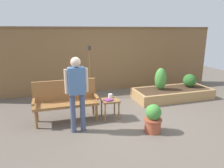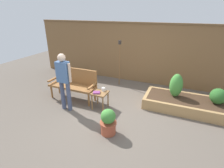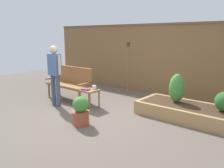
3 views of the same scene
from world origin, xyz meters
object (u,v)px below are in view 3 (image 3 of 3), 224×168
at_px(side_table, 90,93).
at_px(tiki_torch, 128,59).
at_px(cup_on_table, 94,87).
at_px(potted_boxwood, 81,111).
at_px(shrub_near_bench, 177,88).
at_px(person_by_bench, 55,71).
at_px(garden_bench, 70,81).
at_px(book_on_table, 86,89).

height_order(side_table, tiki_torch, tiki_torch).
relative_size(cup_on_table, tiki_torch, 0.08).
xyz_separation_m(potted_boxwood, tiki_torch, (-0.77, 2.68, 0.81)).
bearing_deg(shrub_near_bench, tiki_torch, 157.28).
bearing_deg(person_by_bench, tiki_torch, 72.21).
bearing_deg(side_table, shrub_near_bench, 26.63).
xyz_separation_m(side_table, cup_on_table, (0.04, 0.12, 0.13)).
bearing_deg(garden_bench, side_table, -13.21).
height_order(book_on_table, shrub_near_bench, shrub_near_bench).
height_order(side_table, shrub_near_bench, shrub_near_bench).
relative_size(cup_on_table, shrub_near_bench, 0.20).
xyz_separation_m(book_on_table, potted_boxwood, (0.71, -0.83, -0.20)).
height_order(garden_bench, shrub_near_bench, shrub_near_bench).
distance_m(garden_bench, side_table, 1.04).
xyz_separation_m(tiki_torch, person_by_bench, (-0.70, -2.19, -0.17)).
height_order(book_on_table, person_by_bench, person_by_bench).
bearing_deg(person_by_bench, potted_boxwood, -18.33).
bearing_deg(potted_boxwood, tiki_torch, 105.99).
xyz_separation_m(cup_on_table, person_by_bench, (-0.86, -0.54, 0.41)).
bearing_deg(garden_bench, shrub_near_bench, 13.79).
height_order(cup_on_table, tiki_torch, tiki_torch).
height_order(tiki_torch, person_by_bench, tiki_torch).
height_order(shrub_near_bench, person_by_bench, person_by_bench).
bearing_deg(person_by_bench, cup_on_table, 32.21).
relative_size(shrub_near_bench, person_by_bench, 0.42).
bearing_deg(side_table, garden_bench, 166.79).
distance_m(garden_bench, person_by_bench, 0.78).
height_order(cup_on_table, shrub_near_bench, shrub_near_bench).
distance_m(garden_bench, shrub_near_bench, 2.96).
distance_m(book_on_table, potted_boxwood, 1.11).
xyz_separation_m(garden_bench, potted_boxwood, (1.65, -1.14, -0.25)).
bearing_deg(shrub_near_bench, cup_on_table, -155.94).
relative_size(side_table, book_on_table, 2.57).
distance_m(book_on_table, person_by_bench, 0.94).
bearing_deg(shrub_near_bench, garden_bench, -166.21).
distance_m(side_table, tiki_torch, 1.91).
distance_m(cup_on_table, book_on_table, 0.22).
xyz_separation_m(side_table, shrub_near_bench, (1.87, 0.94, 0.23)).
bearing_deg(garden_bench, book_on_table, -18.21).
bearing_deg(cup_on_table, tiki_torch, 95.45).
height_order(cup_on_table, potted_boxwood, potted_boxwood).
bearing_deg(garden_bench, cup_on_table, -6.11).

